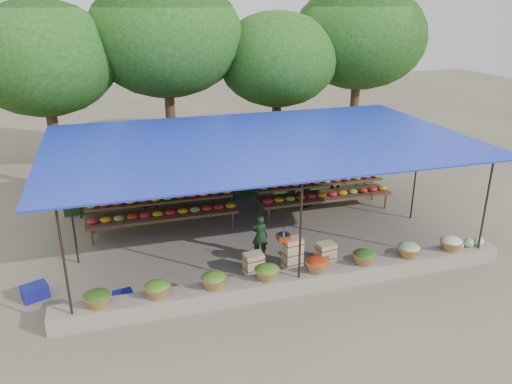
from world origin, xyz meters
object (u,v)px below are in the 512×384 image
object	(u,v)px
crate_counter	(291,256)
blue_crate_front	(120,301)
vendor_seated	(260,236)
blue_crate_back	(35,292)
weighing_scale	(284,237)

from	to	relation	value
crate_counter	blue_crate_front	xyz separation A→B (m)	(-4.13, -0.58, -0.14)
vendor_seated	blue_crate_back	bearing A→B (deg)	28.01
crate_counter	blue_crate_back	distance (m)	5.94
blue_crate_back	vendor_seated	bearing A→B (deg)	-16.33
vendor_seated	weighing_scale	bearing A→B (deg)	138.75
crate_counter	vendor_seated	world-z (taller)	vendor_seated
crate_counter	blue_crate_back	world-z (taller)	crate_counter
blue_crate_front	blue_crate_back	distance (m)	2.01
crate_counter	vendor_seated	distance (m)	0.99
weighing_scale	blue_crate_front	bearing A→B (deg)	-171.60
blue_crate_front	blue_crate_back	world-z (taller)	blue_crate_front
weighing_scale	blue_crate_back	world-z (taller)	weighing_scale
weighing_scale	vendor_seated	size ratio (longest dim) A/B	0.31
blue_crate_front	blue_crate_back	xyz separation A→B (m)	(-1.79, 0.92, -0.01)
crate_counter	blue_crate_front	world-z (taller)	crate_counter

